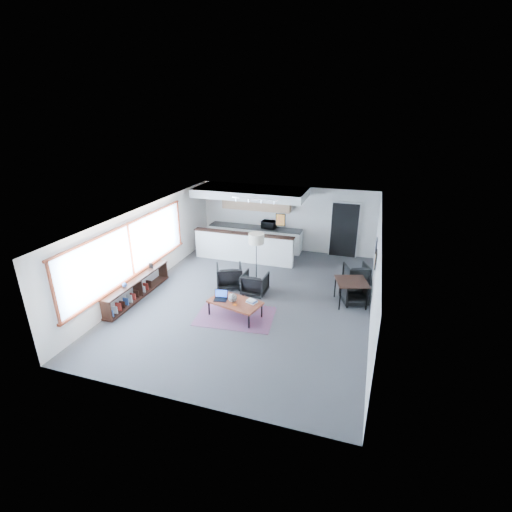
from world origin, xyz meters
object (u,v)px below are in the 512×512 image
(armchair_left, at_px, (229,275))
(book_stack, at_px, (252,301))
(ceramic_pot, at_px, (233,298))
(microwave, at_px, (269,224))
(armchair_right, at_px, (255,282))
(dining_chair_far, at_px, (356,275))
(laptop, at_px, (221,296))
(coffee_table, at_px, (235,303))
(floor_lamp, at_px, (256,240))
(dining_table, at_px, (352,283))
(dining_chair_near, at_px, (354,294))

(armchair_left, bearing_deg, book_stack, 105.21)
(ceramic_pot, bearing_deg, microwave, 95.21)
(book_stack, relative_size, armchair_right, 0.44)
(armchair_left, relative_size, dining_chair_far, 1.31)
(book_stack, relative_size, armchair_left, 0.40)
(laptop, distance_m, armchair_right, 1.55)
(coffee_table, relative_size, ceramic_pot, 6.38)
(ceramic_pot, bearing_deg, floor_lamp, 90.41)
(book_stack, relative_size, dining_table, 0.31)
(microwave, bearing_deg, dining_chair_near, -37.26)
(armchair_left, relative_size, floor_lamp, 0.47)
(book_stack, height_order, floor_lamp, floor_lamp)
(laptop, height_order, book_stack, laptop)
(armchair_left, xyz_separation_m, dining_table, (3.81, 0.05, 0.26))
(dining_chair_near, bearing_deg, book_stack, -168.88)
(ceramic_pot, xyz_separation_m, armchair_right, (0.16, 1.51, -0.21))
(floor_lamp, bearing_deg, dining_table, -8.24)
(armchair_right, height_order, dining_chair_far, armchair_right)
(armchair_left, bearing_deg, dining_table, 157.00)
(dining_table, height_order, microwave, microwave)
(armchair_left, distance_m, floor_lamp, 1.42)
(coffee_table, height_order, dining_chair_far, dining_chair_far)
(dining_chair_near, xyz_separation_m, dining_chair_far, (-0.03, 1.39, 0.00))
(book_stack, xyz_separation_m, dining_table, (2.52, 1.64, 0.16))
(dining_chair_far, relative_size, microwave, 1.15)
(coffee_table, xyz_separation_m, laptop, (-0.43, 0.02, 0.11))
(dining_chair_near, bearing_deg, floor_lamp, 151.28)
(dining_table, bearing_deg, dining_chair_near, 26.08)
(book_stack, bearing_deg, dining_chair_near, 32.82)
(ceramic_pot, bearing_deg, dining_table, 30.09)
(dining_table, xyz_separation_m, microwave, (-3.52, 3.56, 0.45))
(armchair_left, distance_m, dining_chair_far, 4.16)
(floor_lamp, height_order, dining_chair_far, floor_lamp)
(armchair_left, height_order, dining_table, armchair_left)
(ceramic_pot, height_order, book_stack, ceramic_pot)
(laptop, height_order, microwave, microwave)
(book_stack, bearing_deg, dining_table, 33.09)
(coffee_table, relative_size, dining_chair_far, 2.50)
(microwave, bearing_deg, armchair_left, -87.82)
(laptop, height_order, armchair_left, armchair_left)
(coffee_table, relative_size, microwave, 2.87)
(book_stack, xyz_separation_m, dining_chair_far, (2.60, 3.08, -0.19))
(dining_table, bearing_deg, laptop, -153.47)
(laptop, bearing_deg, ceramic_pot, -18.48)
(armchair_left, relative_size, microwave, 1.51)
(ceramic_pot, distance_m, book_stack, 0.53)
(ceramic_pot, distance_m, microwave, 5.37)
(coffee_table, distance_m, floor_lamp, 2.42)
(armchair_right, relative_size, dining_table, 0.70)
(laptop, distance_m, book_stack, 0.89)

